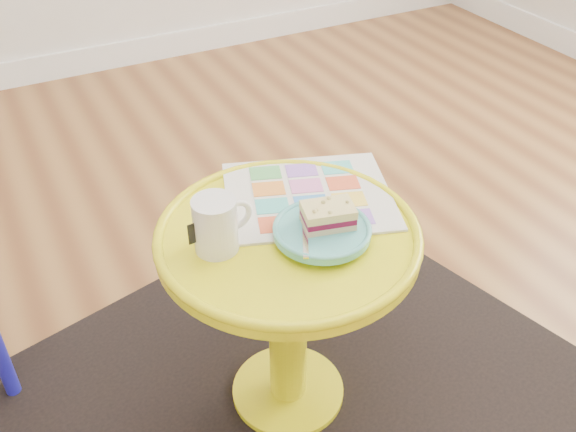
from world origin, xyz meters
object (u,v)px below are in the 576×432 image
plate (322,231)px  side_table (288,285)px  newspaper (308,195)px  mug (216,223)px

plate → side_table: bearing=134.6°
side_table → newspaper: bearing=42.9°
side_table → newspaper: 0.19m
side_table → mug: (-0.14, 0.02, 0.20)m
mug → newspaper: bearing=11.0°
side_table → newspaper: (0.09, 0.09, 0.14)m
newspaper → mug: 0.25m
side_table → mug: bearing=171.7°
newspaper → side_table: bearing=-117.5°
plate → mug: bearing=159.7°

